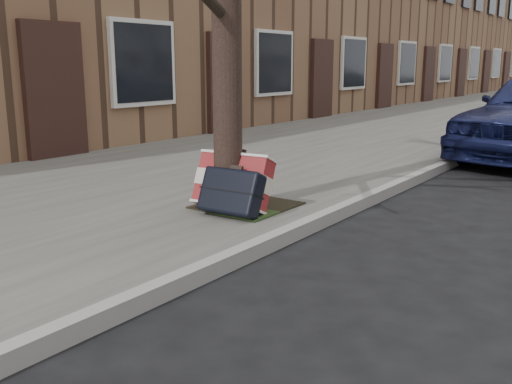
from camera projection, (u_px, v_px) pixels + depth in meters
The scene contains 6 objects.
ground at pixel (388, 308), 3.57m from camera, with size 120.00×120.00×0.00m, color black.
near_sidewalk at pixel (471, 111), 17.53m from camera, with size 5.00×70.00×0.12m, color slate.
house_near at pixel (322, 7), 20.93m from camera, with size 6.80×40.00×7.00m, color brown.
dirt_patch at pixel (247, 205), 5.63m from camera, with size 0.85×0.85×0.01m, color black.
suitcase_red at pixel (233, 182), 5.41m from camera, with size 0.72×0.20×0.52m, color maroon.
suitcase_navy at pixel (231, 192), 5.21m from camera, with size 0.59×0.19×0.42m, color black.
Camera 1 is at (1.28, -3.18, 1.50)m, focal length 40.00 mm.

